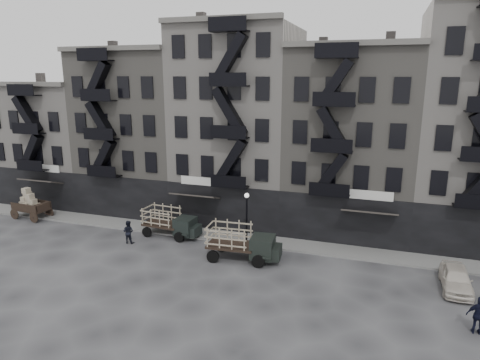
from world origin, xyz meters
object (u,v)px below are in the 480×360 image
(pedestrian_mid, at_px, (128,232))
(car_east, at_px, (456,278))
(stake_truck_east, at_px, (241,240))
(stake_truck_west, at_px, (170,220))
(wagon, at_px, (30,201))
(policeman, at_px, (479,316))

(pedestrian_mid, bearing_deg, car_east, 176.54)
(stake_truck_east, xyz_separation_m, pedestrian_mid, (-9.50, 0.17, -0.58))
(stake_truck_west, xyz_separation_m, stake_truck_east, (7.05, -2.58, 0.12))
(wagon, bearing_deg, car_east, 1.31)
(stake_truck_east, height_order, policeman, stake_truck_east)
(wagon, bearing_deg, stake_truck_east, -1.46)
(wagon, height_order, pedestrian_mid, wagon)
(wagon, xyz_separation_m, policeman, (35.96, -7.36, -0.64))
(stake_truck_east, bearing_deg, wagon, 169.35)
(stake_truck_west, distance_m, pedestrian_mid, 3.47)
(stake_truck_west, bearing_deg, stake_truck_east, -16.28)
(wagon, relative_size, car_east, 0.85)
(wagon, relative_size, stake_truck_west, 0.73)
(stake_truck_west, height_order, car_east, stake_truck_west)
(stake_truck_west, distance_m, stake_truck_east, 7.51)
(wagon, height_order, stake_truck_west, wagon)
(policeman, bearing_deg, pedestrian_mid, -11.85)
(stake_truck_west, xyz_separation_m, pedestrian_mid, (-2.45, -2.42, -0.46))
(pedestrian_mid, bearing_deg, stake_truck_west, -138.61)
(wagon, distance_m, car_east, 35.69)
(stake_truck_west, bearing_deg, car_east, -3.00)
(policeman, bearing_deg, wagon, -11.75)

